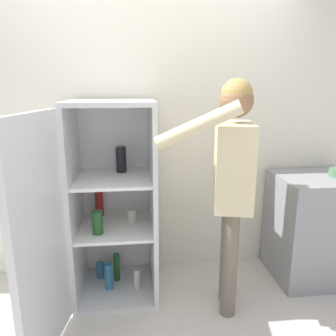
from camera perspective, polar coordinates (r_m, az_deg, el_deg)
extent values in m
cube|color=silver|center=(2.88, -3.58, 6.24)|extent=(7.00, 0.06, 2.55)
cube|color=silver|center=(2.98, -8.67, -19.71)|extent=(0.64, 0.65, 0.04)
cube|color=silver|center=(2.48, -10.00, 11.13)|extent=(0.64, 0.65, 0.04)
cube|color=white|center=(2.93, -9.00, -3.68)|extent=(0.64, 0.03, 1.50)
cube|color=silver|center=(2.67, -15.87, -5.83)|extent=(0.03, 0.65, 1.50)
cube|color=silver|center=(2.63, -2.62, -5.55)|extent=(0.04, 0.65, 1.50)
cube|color=white|center=(2.72, -9.10, -10.08)|extent=(0.57, 0.58, 0.02)
cube|color=white|center=(2.58, -9.45, -1.79)|extent=(0.57, 0.58, 0.02)
cube|color=silver|center=(2.11, -21.35, -11.71)|extent=(0.16, 0.64, 1.50)
cylinder|color=beige|center=(3.14, -9.14, -16.24)|extent=(0.08, 0.08, 0.12)
cylinder|color=maroon|center=(2.90, -11.87, -6.06)|extent=(0.07, 0.07, 0.22)
cylinder|color=teal|center=(2.88, -10.29, -18.07)|extent=(0.06, 0.06, 0.22)
cylinder|color=black|center=(2.68, -8.18, 1.49)|extent=(0.08, 0.08, 0.21)
cylinder|color=#1E5123|center=(2.56, -12.18, -9.27)|extent=(0.08, 0.08, 0.18)
cylinder|color=beige|center=(2.87, -5.44, -18.64)|extent=(0.05, 0.05, 0.17)
cylinder|color=teal|center=(3.05, -11.74, -16.98)|extent=(0.06, 0.06, 0.14)
cylinder|color=beige|center=(2.74, -6.33, -8.27)|extent=(0.08, 0.08, 0.11)
cylinder|color=#1E5123|center=(2.97, -8.95, -16.67)|extent=(0.05, 0.05, 0.25)
cylinder|color=#726656|center=(2.52, 10.67, -16.00)|extent=(0.11, 0.11, 0.83)
cylinder|color=#726656|center=(2.67, 10.36, -14.05)|extent=(0.11, 0.11, 0.83)
cube|color=beige|center=(2.33, 11.29, 0.48)|extent=(0.34, 0.49, 0.59)
sphere|color=#8C6647|center=(2.27, 11.84, 11.43)|extent=(0.23, 0.23, 0.23)
sphere|color=#AD894C|center=(2.27, 11.89, 12.44)|extent=(0.21, 0.21, 0.21)
cylinder|color=beige|center=(2.02, 5.22, 7.36)|extent=(0.55, 0.20, 0.32)
cylinder|color=beige|center=(2.59, 10.76, 1.14)|extent=(0.09, 0.09, 0.56)
cube|color=gray|center=(3.18, 24.08, -9.43)|extent=(0.69, 0.61, 0.93)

